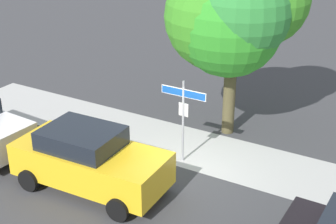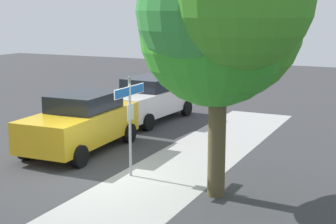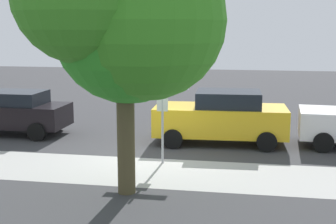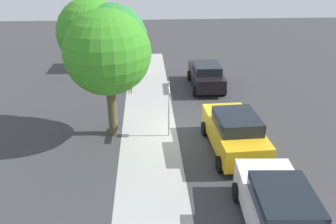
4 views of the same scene
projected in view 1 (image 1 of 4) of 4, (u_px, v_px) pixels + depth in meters
The scene contains 5 objects.
ground_plane at pixel (184, 168), 15.22m from camera, with size 60.00×60.00×0.00m, color #38383A.
sidewalk_strip at pixel (261, 166), 15.33m from camera, with size 24.00×2.60×0.00m, color #A7A5A1.
street_sign at pixel (183, 107), 14.91m from camera, with size 1.49×0.07×2.67m.
shade_tree at pixel (235, 14), 15.84m from camera, with size 4.49×4.08×6.10m.
car_yellow at pixel (89, 159), 13.91m from camera, with size 4.47×2.23×1.79m.
Camera 1 is at (6.20, -11.62, 7.85)m, focal length 53.21 mm.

